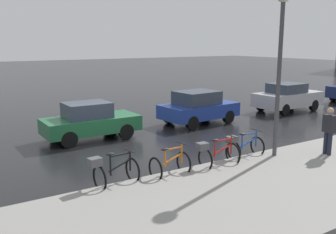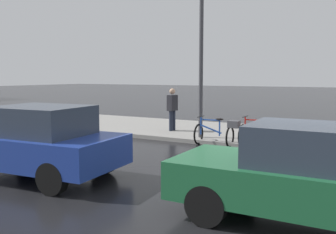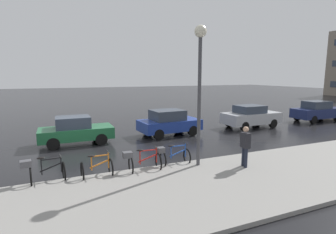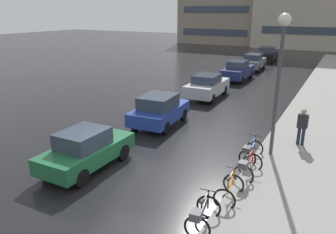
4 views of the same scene
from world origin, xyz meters
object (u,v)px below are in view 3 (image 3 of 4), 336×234
(bicycle_third, at_px, (141,161))
(car_blue, at_px, (169,122))
(car_silver, at_px, (251,116))
(bicycle_farthest, at_px, (172,155))
(bicycle_nearest, at_px, (43,171))
(car_navy, at_px, (317,111))
(streetlamp, at_px, (200,69))
(car_green, at_px, (76,130))
(pedestrian, at_px, (245,146))
(bicycle_second, at_px, (97,169))

(bicycle_third, xyz_separation_m, car_blue, (-5.62, 3.55, 0.31))
(car_blue, bearing_deg, car_silver, 89.74)
(bicycle_farthest, xyz_separation_m, car_blue, (-5.36, 2.15, 0.33))
(car_blue, bearing_deg, bicycle_nearest, -52.41)
(car_navy, xyz_separation_m, streetlamp, (5.89, -14.43, 3.18))
(bicycle_nearest, relative_size, bicycle_third, 0.98)
(car_green, bearing_deg, streetlamp, 36.29)
(bicycle_nearest, distance_m, car_silver, 14.40)
(bicycle_third, distance_m, bicycle_farthest, 1.42)
(car_silver, bearing_deg, streetlamp, -52.20)
(streetlamp, bearing_deg, bicycle_nearest, -95.96)
(bicycle_nearest, bearing_deg, pedestrian, 78.43)
(bicycle_farthest, bearing_deg, bicycle_second, -86.76)
(car_silver, xyz_separation_m, pedestrian, (6.83, -6.05, 0.19))
(bicycle_farthest, xyz_separation_m, car_navy, (-5.29, 15.34, 0.34))
(bicycle_second, distance_m, bicycle_third, 1.65)
(bicycle_nearest, relative_size, car_navy, 0.32)
(streetlamp, bearing_deg, pedestrian, 60.55)
(car_green, relative_size, car_silver, 0.91)
(bicycle_farthest, bearing_deg, car_silver, 121.91)
(car_green, distance_m, streetlamp, 7.98)
(bicycle_nearest, relative_size, bicycle_farthest, 1.00)
(bicycle_nearest, bearing_deg, car_silver, 111.74)
(bicycle_nearest, bearing_deg, bicycle_third, 85.65)
(bicycle_farthest, relative_size, car_navy, 0.32)
(bicycle_nearest, relative_size, streetlamp, 0.25)
(bicycle_nearest, relative_size, bicycle_second, 1.27)
(bicycle_second, bearing_deg, streetlamp, 83.77)
(bicycle_second, xyz_separation_m, car_green, (-5.45, -0.37, 0.37))
(bicycle_nearest, height_order, car_blue, car_blue)
(bicycle_third, relative_size, car_blue, 0.37)
(bicycle_third, xyz_separation_m, bicycle_farthest, (-0.27, 1.39, -0.02))
(bicycle_farthest, height_order, pedestrian, pedestrian)
(car_green, bearing_deg, bicycle_farthest, 32.85)
(car_blue, bearing_deg, bicycle_third, -32.24)
(streetlamp, bearing_deg, bicycle_farthest, -123.54)
(bicycle_second, distance_m, pedestrian, 5.74)
(car_green, xyz_separation_m, car_blue, (-0.08, 5.56, 0.04))
(bicycle_nearest, distance_m, bicycle_third, 3.43)
(bicycle_third, distance_m, car_silver, 11.42)
(bicycle_nearest, bearing_deg, bicycle_farthest, 90.07)
(bicycle_nearest, distance_m, pedestrian, 7.49)
(bicycle_third, xyz_separation_m, pedestrian, (1.24, 3.90, 0.51))
(car_blue, xyz_separation_m, streetlamp, (5.96, -1.24, 3.19))
(streetlamp, bearing_deg, car_navy, 112.21)
(bicycle_farthest, height_order, streetlamp, streetlamp)
(car_navy, height_order, streetlamp, streetlamp)
(bicycle_farthest, distance_m, car_green, 6.29)
(car_green, height_order, pedestrian, pedestrian)
(bicycle_second, relative_size, bicycle_third, 0.77)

